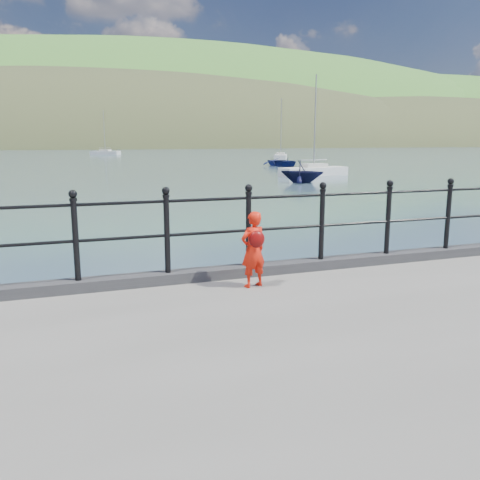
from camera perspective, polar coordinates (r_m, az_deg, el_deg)
name	(u,v)px	position (r m, az deg, el deg)	size (l,w,h in m)	color
ground	(207,340)	(7.81, -3.68, -11.17)	(600.00, 600.00, 0.00)	#2D4251
kerb	(209,274)	(7.33, -3.46, -3.80)	(60.00, 0.30, 0.15)	#28282B
railing	(209,222)	(7.17, -3.53, 1.98)	(18.11, 0.11, 1.20)	black
far_shore	(148,193)	(250.95, -10.31, 5.21)	(830.00, 200.00, 156.00)	#333A21
child	(253,249)	(6.82, 1.51, -1.02)	(0.43, 0.35, 1.04)	red
launch_blue	(283,162)	(58.09, 4.90, 8.74)	(3.42, 4.79, 0.99)	navy
launch_navy	(302,172)	(35.70, 6.97, 7.64)	(2.59, 3.00, 1.58)	black
sailboat_far	(281,157)	(79.11, 4.58, 9.29)	(4.44, 6.58, 9.22)	silver
sailboat_deep	(105,153)	(106.02, -14.89, 9.44)	(5.91, 4.82, 8.82)	silver
sailboat_near	(314,172)	(43.11, 8.26, 7.61)	(6.21, 2.62, 8.30)	white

